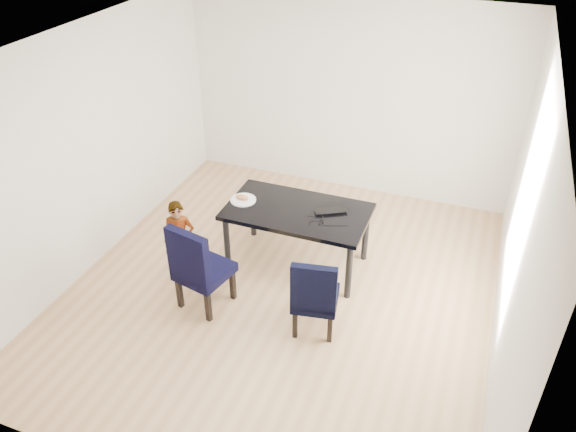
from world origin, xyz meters
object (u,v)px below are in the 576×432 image
at_px(chair_left, 204,264).
at_px(child, 180,240).
at_px(chair_right, 316,292).
at_px(dining_table, 297,237).
at_px(plate, 243,200).
at_px(laptop, 330,208).

xyz_separation_m(chair_left, child, (-0.48, 0.34, -0.04)).
distance_m(chair_left, chair_right, 1.21).
height_order(dining_table, plate, plate).
bearing_deg(chair_right, chair_left, 172.53).
xyz_separation_m(child, plate, (0.51, 0.62, 0.28)).
height_order(chair_left, child, chair_left).
bearing_deg(plate, chair_right, -37.26).
xyz_separation_m(chair_right, plate, (-1.18, 0.90, 0.30)).
distance_m(chair_left, plate, 0.99).
distance_m(dining_table, plate, 0.76).
relative_size(child, plate, 3.23).
bearing_deg(child, chair_right, -34.17).
bearing_deg(child, plate, 25.91).
height_order(child, laptop, child).
bearing_deg(plate, child, -129.31).
xyz_separation_m(plate, laptop, (0.98, 0.17, 0.01)).
height_order(chair_right, plate, chair_right).
bearing_deg(chair_left, chair_right, 15.03).
xyz_separation_m(dining_table, plate, (-0.65, -0.03, 0.38)).
distance_m(child, plate, 0.85).
height_order(dining_table, laptop, laptop).
relative_size(chair_left, child, 1.08).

